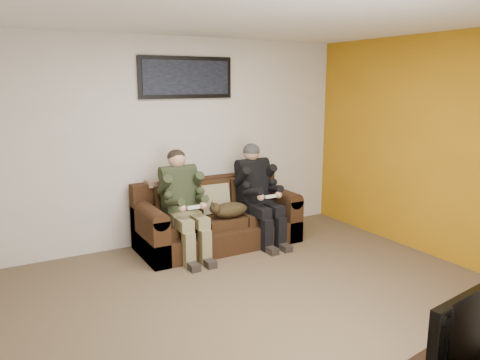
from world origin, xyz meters
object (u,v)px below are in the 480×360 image
sofa (216,220)px  cat (229,210)px  person_left (183,198)px  framed_poster (186,77)px  person_right (258,188)px  television (463,327)px

sofa → cat: sofa is taller
person_left → framed_poster: (0.32, 0.56, 1.40)m
person_left → cat: (0.56, -0.09, -0.20)m
sofa → person_left: 0.67m
person_right → framed_poster: (-0.72, 0.56, 1.40)m
person_left → television: person_left is taller
sofa → person_right: bearing=-17.9°
person_left → person_right: bearing=0.0°
sofa → framed_poster: (-0.20, 0.39, 1.79)m
cat → television: (-0.47, -3.51, 0.27)m
person_left → television: size_ratio=1.27×
cat → framed_poster: bearing=110.7°
television → sofa: bearing=75.2°
person_right → cat: bearing=-169.2°
cat → television: size_ratio=0.66×
cat → television: 3.56m
person_left → television: 3.61m
sofa → person_left: person_left is taller
person_right → cat: person_right is taller
cat → person_left: bearing=171.0°
cat → framed_poster: 1.74m
framed_poster → television: framed_poster is taller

